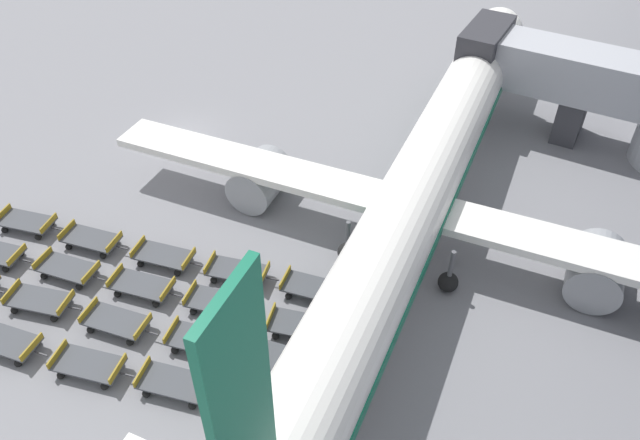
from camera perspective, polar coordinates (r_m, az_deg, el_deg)
name	(u,v)px	position (r m, az deg, el deg)	size (l,w,h in m)	color
ground_plane	(181,137)	(43.09, -12.62, 7.44)	(500.00, 500.00, 0.00)	gray
jet_bridge	(615,94)	(43.49, 25.34, 10.38)	(16.84, 6.35, 6.30)	#A8AAB2
airplane	(420,187)	(32.68, 9.16, 2.96)	(35.30, 42.70, 13.57)	white
baggage_dolly_row_near_col_b	(7,342)	(32.11, -26.73, -9.92)	(3.79, 1.76, 0.92)	#424449
baggage_dolly_row_near_col_c	(89,365)	(29.81, -20.38, -12.32)	(3.82, 1.92, 0.92)	#424449
baggage_dolly_row_near_col_d	(175,383)	(28.18, -13.14, -14.33)	(3.82, 1.90, 0.92)	#424449
baggage_dolly_row_near_col_e	(266,410)	(26.87, -4.98, -16.96)	(3.82, 1.98, 0.92)	#424449
baggage_dolly_row_mid_a_col_b	(40,301)	(33.25, -24.24, -6.74)	(3.82, 1.97, 0.92)	#424449
baggage_dolly_row_mid_a_col_c	(117,322)	(31.01, -18.11, -8.84)	(3.79, 1.76, 0.92)	#424449
baggage_dolly_row_mid_a_col_d	(202,341)	(29.32, -10.78, -10.80)	(3.81, 1.86, 0.92)	#424449
baggage_dolly_row_mid_a_col_e	(289,362)	(28.15, -2.89, -12.85)	(3.79, 1.77, 0.92)	#424449
baggage_dolly_row_mid_b_col_b	(68,269)	(34.33, -22.06, -4.16)	(3.79, 1.74, 0.92)	#424449
baggage_dolly_row_mid_b_col_c	(142,286)	(32.25, -15.96, -5.81)	(3.80, 1.82, 0.92)	#424449
baggage_dolly_row_mid_b_col_d	(218,303)	(30.67, -9.27, -7.48)	(3.81, 1.87, 0.92)	#424449
baggage_dolly_row_mid_b_col_e	(301,326)	(29.36, -1.72, -9.67)	(3.82, 1.95, 0.92)	#424449
baggage_dolly_row_far_col_a	(27,222)	(38.08, -25.23, -0.18)	(3.81, 1.89, 0.92)	#424449
baggage_dolly_row_far_col_b	(91,239)	(35.58, -20.17, -1.68)	(3.80, 1.79, 0.92)	#424449
baggage_dolly_row_far_col_c	(164,256)	(33.48, -14.08, -3.23)	(3.80, 1.83, 0.92)	#424449
baggage_dolly_row_far_col_d	(238,271)	(31.97, -7.55, -4.68)	(3.82, 1.92, 0.92)	#424449
baggage_dolly_row_far_col_e	(313,288)	(30.91, -0.61, -6.27)	(3.80, 1.78, 0.92)	#424449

